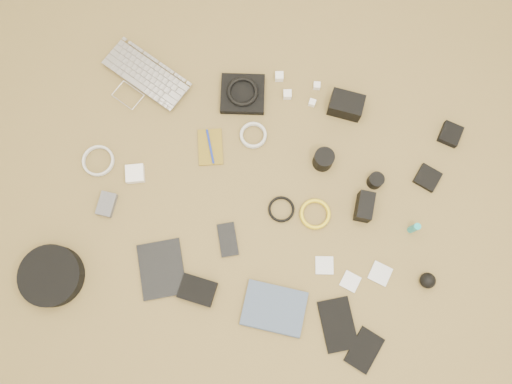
% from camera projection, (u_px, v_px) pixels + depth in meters
% --- Properties ---
extents(room_shell, '(4.04, 4.04, 2.58)m').
position_uv_depth(room_shell, '(247.00, 18.00, 0.69)').
color(room_shell, olive).
rests_on(room_shell, ground).
extents(laptop, '(0.43, 0.37, 0.03)m').
position_uv_depth(laptop, '(139.00, 84.00, 2.00)').
color(laptop, '#B8B8BC').
rests_on(laptop, ground).
extents(headphone_pouch, '(0.20, 0.19, 0.03)m').
position_uv_depth(headphone_pouch, '(243.00, 94.00, 1.99)').
color(headphone_pouch, black).
rests_on(headphone_pouch, ground).
extents(headphones, '(0.14, 0.14, 0.02)m').
position_uv_depth(headphones, '(243.00, 92.00, 1.97)').
color(headphones, black).
rests_on(headphones, headphone_pouch).
extents(charger_a, '(0.04, 0.04, 0.03)m').
position_uv_depth(charger_a, '(279.00, 77.00, 2.01)').
color(charger_a, white).
rests_on(charger_a, ground).
extents(charger_b, '(0.04, 0.04, 0.03)m').
position_uv_depth(charger_b, '(287.00, 95.00, 1.99)').
color(charger_b, white).
rests_on(charger_b, ground).
extents(charger_c, '(0.03, 0.03, 0.02)m').
position_uv_depth(charger_c, '(317.00, 86.00, 2.00)').
color(charger_c, white).
rests_on(charger_c, ground).
extents(charger_d, '(0.03, 0.03, 0.02)m').
position_uv_depth(charger_d, '(312.00, 103.00, 1.99)').
color(charger_d, white).
rests_on(charger_d, ground).
extents(dslr_camera, '(0.13, 0.10, 0.07)m').
position_uv_depth(dslr_camera, '(346.00, 105.00, 1.96)').
color(dslr_camera, black).
rests_on(dslr_camera, ground).
extents(lens_pouch, '(0.09, 0.10, 0.03)m').
position_uv_depth(lens_pouch, '(450.00, 134.00, 1.95)').
color(lens_pouch, black).
rests_on(lens_pouch, ground).
extents(notebook_olive, '(0.13, 0.17, 0.01)m').
position_uv_depth(notebook_olive, '(210.00, 147.00, 1.95)').
color(notebook_olive, olive).
rests_on(notebook_olive, ground).
extents(pen_blue, '(0.06, 0.13, 0.01)m').
position_uv_depth(pen_blue, '(210.00, 146.00, 1.95)').
color(pen_blue, '#152AAD').
rests_on(pen_blue, notebook_olive).
extents(cable_white_a, '(0.14, 0.14, 0.01)m').
position_uv_depth(cable_white_a, '(253.00, 136.00, 1.96)').
color(cable_white_a, silver).
rests_on(cable_white_a, ground).
extents(lens_a, '(0.10, 0.10, 0.08)m').
position_uv_depth(lens_a, '(323.00, 159.00, 1.90)').
color(lens_a, black).
rests_on(lens_a, ground).
extents(lens_b, '(0.08, 0.08, 0.05)m').
position_uv_depth(lens_b, '(375.00, 181.00, 1.90)').
color(lens_b, black).
rests_on(lens_b, ground).
extents(card_reader, '(0.11, 0.11, 0.02)m').
position_uv_depth(card_reader, '(428.00, 178.00, 1.92)').
color(card_reader, black).
rests_on(card_reader, ground).
extents(power_brick, '(0.09, 0.09, 0.03)m').
position_uv_depth(power_brick, '(135.00, 174.00, 1.92)').
color(power_brick, white).
rests_on(power_brick, ground).
extents(cable_white_b, '(0.15, 0.15, 0.01)m').
position_uv_depth(cable_white_b, '(99.00, 161.00, 1.94)').
color(cable_white_b, silver).
rests_on(cable_white_b, ground).
extents(cable_black, '(0.12, 0.12, 0.01)m').
position_uv_depth(cable_black, '(281.00, 209.00, 1.90)').
color(cable_black, black).
rests_on(cable_black, ground).
extents(cable_yellow, '(0.12, 0.12, 0.01)m').
position_uv_depth(cable_yellow, '(315.00, 214.00, 1.89)').
color(cable_yellow, yellow).
rests_on(cable_yellow, ground).
extents(flash, '(0.06, 0.11, 0.08)m').
position_uv_depth(flash, '(364.00, 207.00, 1.87)').
color(flash, black).
rests_on(flash, ground).
extents(lens_cleaner, '(0.03, 0.03, 0.09)m').
position_uv_depth(lens_cleaner, '(414.00, 228.00, 1.84)').
color(lens_cleaner, teal).
rests_on(lens_cleaner, ground).
extents(battery_charger, '(0.06, 0.09, 0.03)m').
position_uv_depth(battery_charger, '(107.00, 204.00, 1.90)').
color(battery_charger, '#55565A').
rests_on(battery_charger, ground).
extents(tablet, '(0.23, 0.25, 0.01)m').
position_uv_depth(tablet, '(162.00, 269.00, 1.85)').
color(tablet, black).
rests_on(tablet, ground).
extents(phone, '(0.11, 0.14, 0.01)m').
position_uv_depth(phone, '(228.00, 240.00, 1.87)').
color(phone, black).
rests_on(phone, ground).
extents(filter_case_left, '(0.08, 0.08, 0.01)m').
position_uv_depth(filter_case_left, '(324.00, 265.00, 1.85)').
color(filter_case_left, silver).
rests_on(filter_case_left, ground).
extents(filter_case_mid, '(0.08, 0.08, 0.01)m').
position_uv_depth(filter_case_mid, '(350.00, 281.00, 1.84)').
color(filter_case_mid, silver).
rests_on(filter_case_mid, ground).
extents(filter_case_right, '(0.09, 0.09, 0.01)m').
position_uv_depth(filter_case_right, '(380.00, 274.00, 1.85)').
color(filter_case_right, silver).
rests_on(filter_case_right, ground).
extents(air_blower, '(0.08, 0.08, 0.06)m').
position_uv_depth(air_blower, '(428.00, 281.00, 1.82)').
color(air_blower, black).
rests_on(air_blower, ground).
extents(headphone_case, '(0.23, 0.23, 0.06)m').
position_uv_depth(headphone_case, '(51.00, 276.00, 1.82)').
color(headphone_case, black).
rests_on(headphone_case, ground).
extents(drive_case, '(0.14, 0.10, 0.03)m').
position_uv_depth(drive_case, '(197.00, 290.00, 1.82)').
color(drive_case, black).
rests_on(drive_case, ground).
extents(paperback, '(0.22, 0.17, 0.02)m').
position_uv_depth(paperback, '(269.00, 332.00, 1.79)').
color(paperback, '#3E4F6A').
rests_on(paperback, ground).
extents(notebook_black_a, '(0.18, 0.22, 0.01)m').
position_uv_depth(notebook_black_a, '(338.00, 325.00, 1.80)').
color(notebook_black_a, black).
rests_on(notebook_black_a, ground).
extents(notebook_black_b, '(0.14, 0.16, 0.01)m').
position_uv_depth(notebook_black_b, '(364.00, 350.00, 1.79)').
color(notebook_black_b, black).
rests_on(notebook_black_b, ground).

